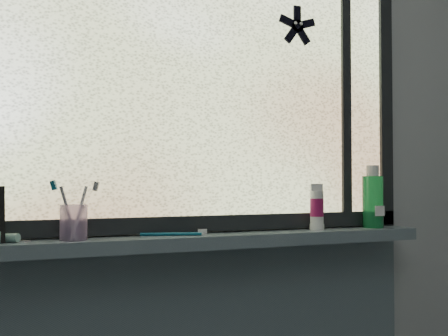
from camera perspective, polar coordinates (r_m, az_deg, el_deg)
wall_back at (r=1.60m, az=-4.73°, el=0.85°), size 3.00×0.01×2.50m
windowsill at (r=1.53m, az=-3.93°, el=-8.40°), size 1.62×0.14×0.04m
window_pane at (r=1.61m, az=-4.47°, el=10.88°), size 1.50×0.01×1.00m
frame_bottom at (r=1.58m, az=-4.46°, el=-6.40°), size 1.60×0.03×0.05m
frame_right at (r=1.98m, az=17.85°, el=8.62°), size 0.05×0.03×1.10m
frame_mullion at (r=1.87m, az=13.65°, el=9.17°), size 0.03×0.03×1.00m
starfish_sticker at (r=1.81m, az=8.37°, el=15.75°), size 0.15×0.02×0.15m
toothbrush_cup at (r=1.45m, az=-16.80°, el=-5.97°), size 0.09×0.09×0.10m
toothbrush_lying at (r=1.52m, az=-6.07°, el=-7.42°), size 0.22×0.09×0.02m
mouthwash_bottle at (r=1.85m, az=16.64°, el=-3.13°), size 0.09×0.09×0.18m
cream_tube at (r=1.71m, az=10.56°, el=-4.22°), size 0.06×0.06×0.11m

